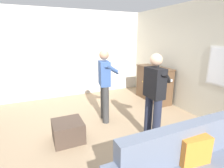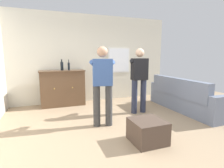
{
  "view_description": "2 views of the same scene",
  "coord_description": "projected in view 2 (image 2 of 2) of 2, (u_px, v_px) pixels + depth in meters",
  "views": [
    {
      "loc": [
        3.19,
        -1.06,
        1.96
      ],
      "look_at": [
        -0.31,
        0.53,
        0.91
      ],
      "focal_mm": 28.0,
      "sensor_mm": 36.0,
      "label": 1
    },
    {
      "loc": [
        -1.48,
        -3.06,
        1.48
      ],
      "look_at": [
        -0.16,
        0.49,
        0.88
      ],
      "focal_mm": 28.0,
      "sensor_mm": 36.0,
      "label": 2
    }
  ],
  "objects": [
    {
      "name": "bottle_wine_green",
      "position": [
        69.0,
        66.0,
        5.19
      ],
      "size": [
        0.06,
        0.06,
        0.32
      ],
      "color": "black",
      "rests_on": "sideboard_cabinet"
    },
    {
      "name": "bottle_liquor_amber",
      "position": [
        62.0,
        66.0,
        5.16
      ],
      "size": [
        0.08,
        0.08,
        0.33
      ],
      "color": "black",
      "rests_on": "sideboard_cabinet"
    },
    {
      "name": "wall_back_with_window",
      "position": [
        94.0,
        59.0,
        5.82
      ],
      "size": [
        5.2,
        0.15,
        2.8
      ],
      "color": "beige",
      "rests_on": "ground"
    },
    {
      "name": "ground",
      "position": [
        128.0,
        129.0,
        3.57
      ],
      "size": [
        10.4,
        10.4,
        0.0
      ],
      "primitive_type": "plane",
      "color": "#9E8466"
    },
    {
      "name": "person_standing_right",
      "position": [
        139.0,
        78.0,
        4.52
      ],
      "size": [
        0.56,
        0.48,
        1.68
      ],
      "color": "#282D42",
      "rests_on": "ground"
    },
    {
      "name": "sideboard_cabinet",
      "position": [
        63.0,
        88.0,
        5.25
      ],
      "size": [
        1.31,
        0.49,
        1.07
      ],
      "color": "brown",
      "rests_on": "ground"
    },
    {
      "name": "ottoman",
      "position": [
        147.0,
        131.0,
        3.03
      ],
      "size": [
        0.56,
        0.56,
        0.4
      ],
      "primitive_type": "cube",
      "color": "#47382D",
      "rests_on": "ground"
    },
    {
      "name": "couch",
      "position": [
        182.0,
        98.0,
        4.78
      ],
      "size": [
        0.57,
        2.37,
        0.9
      ],
      "color": "slate",
      "rests_on": "ground"
    },
    {
      "name": "person_standing_left",
      "position": [
        103.0,
        83.0,
        3.65
      ],
      "size": [
        0.55,
        0.51,
        1.68
      ],
      "color": "#383838",
      "rests_on": "ground"
    }
  ]
}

